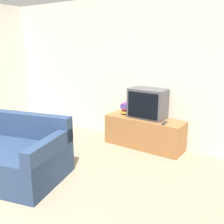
% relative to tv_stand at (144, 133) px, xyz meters
% --- Properties ---
extents(wall_back, '(9.00, 0.06, 2.60)m').
position_rel_tv_stand_xyz_m(wall_back, '(-0.40, 0.28, 1.04)').
color(wall_back, silver).
rests_on(wall_back, ground_plane).
extents(tv_stand, '(1.39, 0.45, 0.52)m').
position_rel_tv_stand_xyz_m(tv_stand, '(0.00, 0.00, 0.00)').
color(tv_stand, '#9E6638').
rests_on(tv_stand, ground_plane).
extents(television, '(0.63, 0.37, 0.51)m').
position_rel_tv_stand_xyz_m(television, '(0.02, 0.05, 0.52)').
color(television, '#4C4C51').
rests_on(television, tv_stand).
extents(book_stack, '(0.17, 0.23, 0.21)m').
position_rel_tv_stand_xyz_m(book_stack, '(-0.40, 0.05, 0.38)').
color(book_stack, black).
rests_on(book_stack, tv_stand).
extents(remote_on_stand, '(0.07, 0.19, 0.02)m').
position_rel_tv_stand_xyz_m(remote_on_stand, '(0.41, -0.10, 0.27)').
color(remote_on_stand, '#2D2D2D').
rests_on(remote_on_stand, tv_stand).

